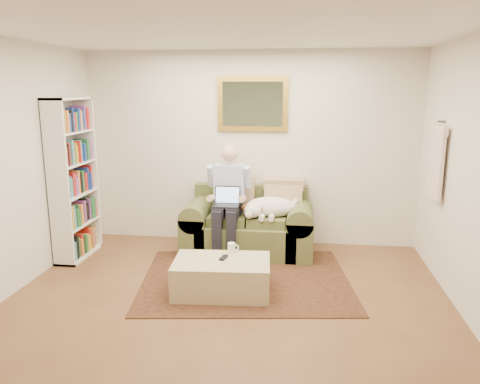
% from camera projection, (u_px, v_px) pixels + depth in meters
% --- Properties ---
extents(room_shell, '(4.51, 5.00, 2.61)m').
position_uv_depth(room_shell, '(223.00, 179.00, 4.26)').
color(room_shell, brown).
rests_on(room_shell, ground).
extents(rug, '(2.51, 2.12, 0.01)m').
position_uv_depth(rug, '(246.00, 279.00, 5.26)').
color(rug, black).
rests_on(rug, room_shell).
extents(sofa, '(1.66, 0.85, 1.00)m').
position_uv_depth(sofa, '(248.00, 230.00, 6.11)').
color(sofa, brown).
rests_on(sofa, room_shell).
extents(seated_man, '(0.55, 0.78, 1.40)m').
position_uv_depth(seated_man, '(228.00, 202.00, 5.91)').
color(seated_man, '#8C9AD8').
rests_on(seated_man, sofa).
extents(laptop, '(0.32, 0.26, 0.23)m').
position_uv_depth(laptop, '(227.00, 200.00, 5.84)').
color(laptop, black).
rests_on(laptop, seated_man).
extents(sleeping_dog, '(0.69, 0.43, 0.25)m').
position_uv_depth(sleeping_dog, '(271.00, 207.00, 5.92)').
color(sleeping_dog, white).
rests_on(sleeping_dog, sofa).
extents(ottoman, '(1.04, 0.70, 0.36)m').
position_uv_depth(ottoman, '(222.00, 277.00, 4.88)').
color(ottoman, '#C7B784').
rests_on(ottoman, room_shell).
extents(coffee_mug, '(0.08, 0.08, 0.10)m').
position_uv_depth(coffee_mug, '(231.00, 247.00, 5.09)').
color(coffee_mug, white).
rests_on(coffee_mug, ottoman).
extents(tv_remote, '(0.08, 0.16, 0.02)m').
position_uv_depth(tv_remote, '(224.00, 258.00, 4.90)').
color(tv_remote, black).
rests_on(tv_remote, ottoman).
extents(bookshelf, '(0.28, 0.80, 2.00)m').
position_uv_depth(bookshelf, '(73.00, 179.00, 5.80)').
color(bookshelf, white).
rests_on(bookshelf, room_shell).
extents(wall_mirror, '(0.94, 0.04, 0.72)m').
position_uv_depth(wall_mirror, '(253.00, 104.00, 6.18)').
color(wall_mirror, gold).
rests_on(wall_mirror, room_shell).
extents(hanging_shirt, '(0.06, 0.52, 0.90)m').
position_uv_depth(hanging_shirt, '(436.00, 158.00, 5.18)').
color(hanging_shirt, '#F6DACB').
rests_on(hanging_shirt, room_shell).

